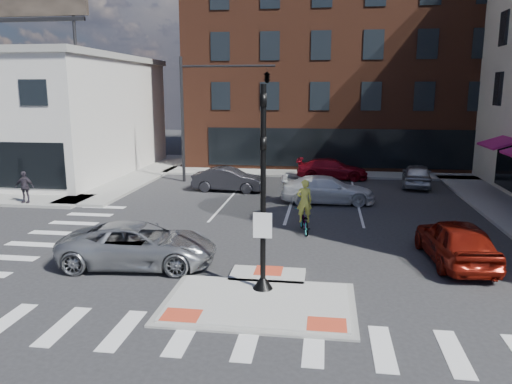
# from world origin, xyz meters

# --- Properties ---
(ground) EXTENTS (120.00, 120.00, 0.00)m
(ground) POSITION_xyz_m (0.00, 0.00, 0.00)
(ground) COLOR #28282B
(ground) RESTS_ON ground
(refuge_island) EXTENTS (5.40, 4.65, 0.13)m
(refuge_island) POSITION_xyz_m (0.00, -0.26, 0.05)
(refuge_island) COLOR gray
(refuge_island) RESTS_ON ground
(sidewalk_nw) EXTENTS (23.50, 20.50, 0.15)m
(sidewalk_nw) POSITION_xyz_m (-16.76, 15.29, 0.08)
(sidewalk_nw) COLOR gray
(sidewalk_nw) RESTS_ON ground
(sidewalk_n) EXTENTS (26.00, 3.00, 0.15)m
(sidewalk_n) POSITION_xyz_m (3.00, 22.00, 0.07)
(sidewalk_n) COLOR gray
(sidewalk_n) RESTS_ON ground
(building_n) EXTENTS (24.40, 18.40, 15.50)m
(building_n) POSITION_xyz_m (3.00, 31.99, 7.80)
(building_n) COLOR #4F2718
(building_n) RESTS_ON ground
(building_far_left) EXTENTS (10.00, 12.00, 10.00)m
(building_far_left) POSITION_xyz_m (-4.00, 52.00, 5.00)
(building_far_left) COLOR slate
(building_far_left) RESTS_ON ground
(building_far_right) EXTENTS (12.00, 12.00, 12.00)m
(building_far_right) POSITION_xyz_m (9.00, 54.00, 6.00)
(building_far_right) COLOR brown
(building_far_right) RESTS_ON ground
(signal_pole) EXTENTS (0.60, 0.60, 5.98)m
(signal_pole) POSITION_xyz_m (0.00, 0.40, 2.36)
(signal_pole) COLOR black
(signal_pole) RESTS_ON refuge_island
(mast_arm_signal) EXTENTS (6.10, 2.24, 8.00)m
(mast_arm_signal) POSITION_xyz_m (-3.47, 18.00, 6.21)
(mast_arm_signal) COLOR black
(mast_arm_signal) RESTS_ON ground
(silver_suv) EXTENTS (5.48, 2.89, 1.47)m
(silver_suv) POSITION_xyz_m (-4.50, 2.12, 0.74)
(silver_suv) COLOR #A0A3A7
(silver_suv) RESTS_ON ground
(red_sedan) EXTENTS (2.26, 4.80, 1.59)m
(red_sedan) POSITION_xyz_m (6.31, 3.91, 0.79)
(red_sedan) COLOR maroon
(red_sedan) RESTS_ON ground
(white_pickup) EXTENTS (5.05, 2.29, 1.43)m
(white_pickup) POSITION_xyz_m (1.89, 12.80, 0.72)
(white_pickup) COLOR white
(white_pickup) RESTS_ON ground
(bg_car_dark) EXTENTS (4.34, 1.70, 1.41)m
(bg_car_dark) POSITION_xyz_m (-3.95, 15.22, 0.70)
(bg_car_dark) COLOR #26262B
(bg_car_dark) RESTS_ON ground
(bg_car_silver) EXTENTS (2.27, 4.47, 1.46)m
(bg_car_silver) POSITION_xyz_m (7.41, 18.21, 0.73)
(bg_car_silver) COLOR #B4B7BC
(bg_car_silver) RESTS_ON ground
(bg_car_red) EXTENTS (4.82, 2.13, 1.38)m
(bg_car_red) POSITION_xyz_m (2.20, 20.20, 0.69)
(bg_car_red) COLOR maroon
(bg_car_red) RESTS_ON ground
(cyclist) EXTENTS (1.01, 1.91, 2.28)m
(cyclist) POSITION_xyz_m (0.91, 7.00, 0.77)
(cyclist) COLOR #3F3F44
(cyclist) RESTS_ON ground
(pedestrian_b) EXTENTS (1.01, 0.50, 1.67)m
(pedestrian_b) POSITION_xyz_m (-13.74, 10.00, 0.98)
(pedestrian_b) COLOR #302B34
(pedestrian_b) RESTS_ON sidewalk_nw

